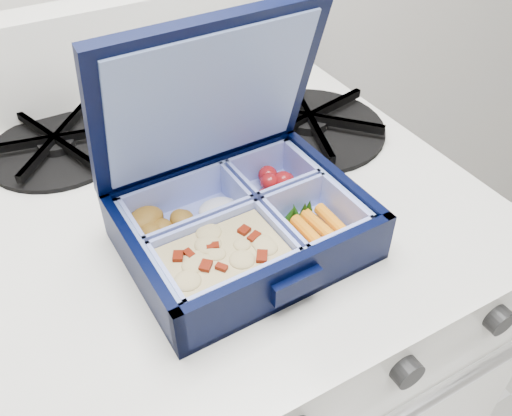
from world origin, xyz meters
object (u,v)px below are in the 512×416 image
stove (219,385)px  burner_grate (309,121)px  bento_box (243,226)px  fork (192,174)px

stove → burner_grate: (0.17, 0.04, 0.44)m
stove → bento_box: bento_box is taller
stove → fork: 0.43m
bento_box → fork: size_ratio=1.41×
stove → burner_grate: burner_grate is taller
stove → bento_box: 0.46m
bento_box → fork: 0.13m
bento_box → burner_grate: 0.23m
bento_box → burner_grate: size_ratio=1.14×
fork → burner_grate: bearing=62.5°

